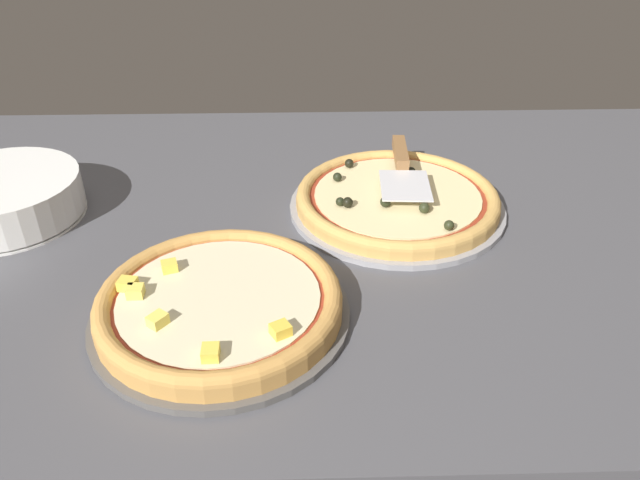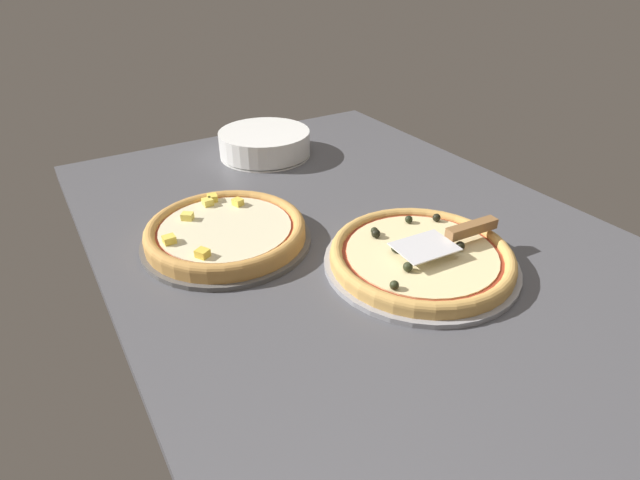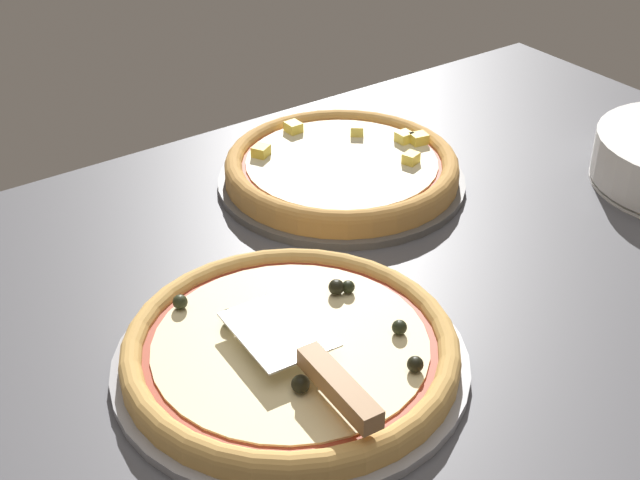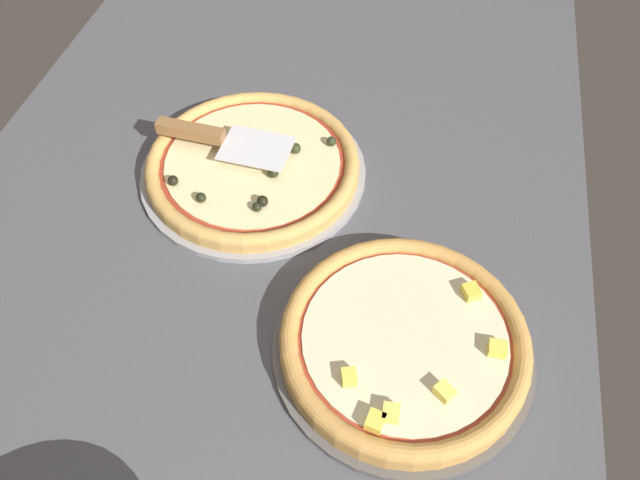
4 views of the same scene
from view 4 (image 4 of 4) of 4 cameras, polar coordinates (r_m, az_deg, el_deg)
The scene contains 6 objects.
ground_plane at distance 96.62cm, azimuth -5.53°, elevation 0.86°, with size 154.69×98.32×3.60cm, color #4C4C51.
pizza_pan_front at distance 101.96cm, azimuth -6.08°, elevation 6.21°, with size 36.24×36.24×1.00cm, color #939399.
pizza_front at distance 100.67cm, azimuth -6.16°, elevation 6.92°, with size 34.07×34.07×3.77cm.
pizza_pan_back at distance 82.83cm, azimuth 7.56°, elevation -9.82°, with size 33.94×33.94×1.00cm, color #565451.
pizza_back at distance 80.88cm, azimuth 7.73°, elevation -9.09°, with size 31.90×31.90×4.01cm.
serving_spatula at distance 101.62cm, azimuth -10.01°, elevation 9.34°, with size 8.77×22.28×2.00cm.
Camera 4 is at (57.45, 21.96, 72.72)cm, focal length 35.00 mm.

